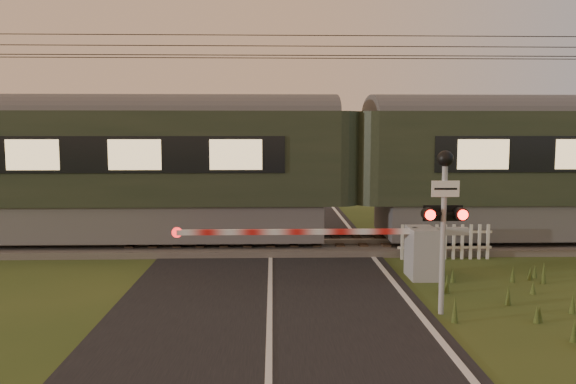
{
  "coord_description": "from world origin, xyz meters",
  "views": [
    {
      "loc": [
        0.06,
        -9.85,
        3.34
      ],
      "look_at": [
        0.42,
        3.2,
        1.95
      ],
      "focal_mm": 35.0,
      "sensor_mm": 36.0,
      "label": 1
    }
  ],
  "objects_px": {
    "crossing_signal": "(444,203)",
    "picket_fence": "(445,242)",
    "train": "(352,167)",
    "boom_gate": "(409,250)"
  },
  "relations": [
    {
      "from": "boom_gate",
      "to": "crossing_signal",
      "type": "height_order",
      "value": "crossing_signal"
    },
    {
      "from": "crossing_signal",
      "to": "picket_fence",
      "type": "bearing_deg",
      "value": 72.07
    },
    {
      "from": "train",
      "to": "boom_gate",
      "type": "bearing_deg",
      "value": -77.89
    },
    {
      "from": "boom_gate",
      "to": "picket_fence",
      "type": "xyz_separation_m",
      "value": [
        1.42,
        1.86,
        -0.18
      ]
    },
    {
      "from": "train",
      "to": "boom_gate",
      "type": "distance_m",
      "value": 4.19
    },
    {
      "from": "train",
      "to": "crossing_signal",
      "type": "bearing_deg",
      "value": -83.0
    },
    {
      "from": "train",
      "to": "crossing_signal",
      "type": "distance_m",
      "value": 6.41
    },
    {
      "from": "boom_gate",
      "to": "picket_fence",
      "type": "bearing_deg",
      "value": 52.72
    },
    {
      "from": "picket_fence",
      "to": "crossing_signal",
      "type": "bearing_deg",
      "value": -107.93
    },
    {
      "from": "train",
      "to": "boom_gate",
      "type": "relative_size",
      "value": 6.49
    }
  ]
}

